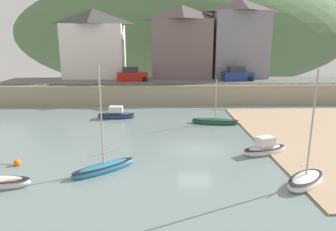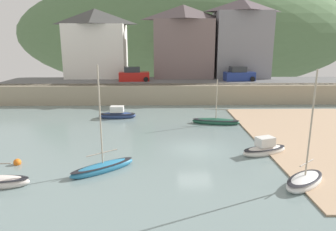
{
  "view_description": "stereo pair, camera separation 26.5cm",
  "coord_description": "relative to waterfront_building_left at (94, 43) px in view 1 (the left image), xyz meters",
  "views": [
    {
      "loc": [
        -2.69,
        -21.15,
        7.74
      ],
      "look_at": [
        -1.96,
        2.03,
        2.06
      ],
      "focal_mm": 32.61,
      "sensor_mm": 36.0,
      "label": 1
    },
    {
      "loc": [
        -2.42,
        -21.15,
        7.74
      ],
      "look_at": [
        -1.96,
        2.03,
        2.06
      ],
      "focal_mm": 32.61,
      "sensor_mm": 36.0,
      "label": 2
    }
  ],
  "objects": [
    {
      "name": "motorboat_with_cabin",
      "position": [
        5.03,
        -15.59,
        -7.08
      ],
      "size": [
        3.86,
        1.37,
        1.39
      ],
      "rotation": [
        0.0,
        0.0,
        -0.0
      ],
      "color": "navy",
      "rests_on": "ground"
    },
    {
      "name": "sailboat_nearest_shore",
      "position": [
        6.05,
        -28.97,
        -7.15
      ],
      "size": [
        3.9,
        3.29,
        6.59
      ],
      "rotation": [
        0.0,
        0.0,
        0.65
      ],
      "color": "teal",
      "rests_on": "ground"
    },
    {
      "name": "waterfront_building_right",
      "position": [
        21.44,
        0.0,
        0.7
      ],
      "size": [
        8.12,
        6.21,
        11.3
      ],
      "color": "gray",
      "rests_on": "ground"
    },
    {
      "name": "sailboat_far_left",
      "position": [
        14.84,
        -18.16,
        -7.18
      ],
      "size": [
        4.67,
        2.08,
        4.43
      ],
      "rotation": [
        0.0,
        0.0,
        -0.2
      ],
      "color": "#1F533E",
      "rests_on": "ground"
    },
    {
      "name": "parked_car_by_wall",
      "position": [
        20.29,
        -4.5,
        -4.21
      ],
      "size": [
        4.27,
        2.17,
        1.95
      ],
      "rotation": [
        0.0,
        0.0,
        0.12
      ],
      "color": "navy",
      "rests_on": "ground"
    },
    {
      "name": "quay_seawall",
      "position": [
        12.11,
        -7.7,
        -6.06
      ],
      "size": [
        48.0,
        9.4,
        2.4
      ],
      "color": "tan",
      "rests_on": "ground"
    },
    {
      "name": "waterfront_building_centre",
      "position": [
        12.82,
        0.0,
        0.28
      ],
      "size": [
        8.87,
        6.18,
        10.44
      ],
      "color": "#736060",
      "rests_on": "ground"
    },
    {
      "name": "waterfront_building_left",
      "position": [
        0.0,
        0.0,
        0.0
      ],
      "size": [
        8.89,
        5.83,
        9.88
      ],
      "color": "white",
      "rests_on": "ground"
    },
    {
      "name": "rowboat_small_beached",
      "position": [
        17.49,
        -31.12,
        -7.13
      ],
      "size": [
        3.31,
        3.07,
        6.55
      ],
      "rotation": [
        0.0,
        0.0,
        0.7
      ],
      "color": "white",
      "rests_on": "ground"
    },
    {
      "name": "hillside_backdrop",
      "position": [
        15.89,
        30.0,
        1.85
      ],
      "size": [
        80.0,
        44.0,
        26.47
      ],
      "color": "#517249",
      "rests_on": "ground"
    },
    {
      "name": "ground",
      "position": [
        13.5,
        -34.76,
        -7.25
      ],
      "size": [
        48.0,
        41.0,
        0.61
      ],
      "color": "gray"
    },
    {
      "name": "parked_car_near_slipway",
      "position": [
        5.82,
        -4.5,
        -4.21
      ],
      "size": [
        4.23,
        2.04,
        1.95
      ],
      "rotation": [
        0.0,
        0.0,
        0.08
      ],
      "color": "red",
      "rests_on": "ground"
    },
    {
      "name": "fishing_boat_green",
      "position": [
        16.87,
        -26.28,
        -7.08
      ],
      "size": [
        3.65,
        2.28,
        1.41
      ],
      "rotation": [
        0.0,
        0.0,
        0.35
      ],
      "color": "silver",
      "rests_on": "ground"
    },
    {
      "name": "mooring_buoy",
      "position": [
        0.35,
        -27.85,
        -7.27
      ],
      "size": [
        0.48,
        0.48,
        0.48
      ],
      "color": "orange",
      "rests_on": "ground"
    }
  ]
}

